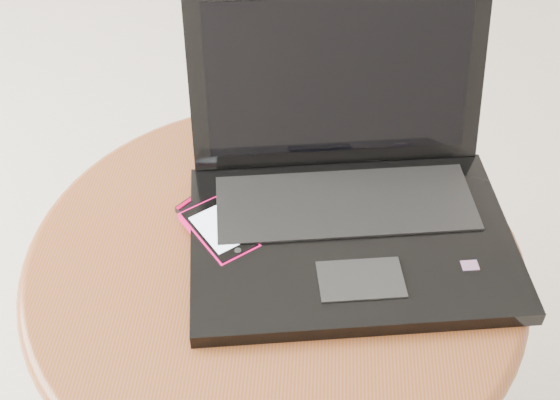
{
  "coord_description": "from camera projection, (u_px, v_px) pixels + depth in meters",
  "views": [
    {
      "loc": [
        0.12,
        -0.53,
        1.17
      ],
      "look_at": [
        0.08,
        0.1,
        0.56
      ],
      "focal_mm": 46.82,
      "sensor_mm": 36.0,
      "label": 1
    }
  ],
  "objects": [
    {
      "name": "phone_pink",
      "position": [
        219.0,
        232.0,
        0.91
      ],
      "size": [
        0.11,
        0.12,
        0.01
      ],
      "color": "#EA065E",
      "rests_on": "phone_black"
    },
    {
      "name": "table",
      "position": [
        274.0,
        306.0,
        0.98
      ],
      "size": [
        0.62,
        0.62,
        0.5
      ],
      "color": "#542C15",
      "rests_on": "ground"
    },
    {
      "name": "phone_black",
      "position": [
        217.0,
        218.0,
        0.94
      ],
      "size": [
        0.11,
        0.11,
        0.01
      ],
      "color": "black",
      "rests_on": "table"
    },
    {
      "name": "laptop",
      "position": [
        347.0,
        191.0,
        0.91
      ],
      "size": [
        0.44,
        0.4,
        0.25
      ],
      "color": "black",
      "rests_on": "table"
    }
  ]
}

